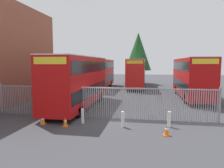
{
  "coord_description": "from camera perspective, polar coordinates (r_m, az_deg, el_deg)",
  "views": [
    {
      "loc": [
        3.04,
        -13.96,
        3.83
      ],
      "look_at": [
        0.0,
        4.0,
        2.0
      ],
      "focal_mm": 33.08,
      "sensor_mm": 36.0,
      "label": 1
    }
  ],
  "objects": [
    {
      "name": "tree_tall_back",
      "position": [
        39.19,
        7.25,
        8.89
      ],
      "size": [
        4.86,
        4.86,
        9.5
      ],
      "color": "#4C3823",
      "rests_on": "ground"
    },
    {
      "name": "double_decker_bus_behind_fence_right",
      "position": [
        32.51,
        6.84,
        3.22
      ],
      "size": [
        2.54,
        10.81,
        4.42
      ],
      "color": "red",
      "rests_on": "ground"
    },
    {
      "name": "ground_plane",
      "position": [
        22.5,
        1.71,
        -4.07
      ],
      "size": [
        100.0,
        100.0,
        0.0
      ],
      "primitive_type": "plane",
      "color": "#3D3D42"
    },
    {
      "name": "palisade_fence",
      "position": [
        14.56,
        -3.22,
        -4.76
      ],
      "size": [
        15.79,
        0.14,
        2.35
      ],
      "color": "gray",
      "rests_on": "ground"
    },
    {
      "name": "traffic_cone_mid_forecourt",
      "position": [
        13.91,
        -18.46,
        -9.31
      ],
      "size": [
        0.34,
        0.34,
        0.59
      ],
      "color": "orange",
      "rests_on": "ground"
    },
    {
      "name": "bollard_near_left",
      "position": [
        14.13,
        -18.91,
        -8.31
      ],
      "size": [
        0.2,
        0.2,
        0.95
      ],
      "primitive_type": "cylinder",
      "color": "silver",
      "rests_on": "ground"
    },
    {
      "name": "double_decker_bus_behind_fence_left",
      "position": [
        24.3,
        21.04,
        2.04
      ],
      "size": [
        2.54,
        10.81,
        4.42
      ],
      "color": "#B70C0C",
      "rests_on": "ground"
    },
    {
      "name": "bollard_near_right",
      "position": [
        12.58,
        2.97,
        -9.74
      ],
      "size": [
        0.2,
        0.2,
        0.95
      ],
      "primitive_type": "cylinder",
      "color": "silver",
      "rests_on": "ground"
    },
    {
      "name": "double_decker_bus_far_back",
      "position": [
        31.7,
        -3.33,
        3.19
      ],
      "size": [
        2.54,
        10.81,
        4.42
      ],
      "color": "red",
      "rests_on": "ground"
    },
    {
      "name": "bollard_center_front",
      "position": [
        13.46,
        -8.13,
        -8.76
      ],
      "size": [
        0.2,
        0.2,
        0.95
      ],
      "primitive_type": "cylinder",
      "color": "silver",
      "rests_on": "ground"
    },
    {
      "name": "double_decker_bus_near_gate",
      "position": [
        18.18,
        -9.11,
        1.23
      ],
      "size": [
        2.54,
        10.81,
        4.42
      ],
      "color": "#B70C0C",
      "rests_on": "ground"
    },
    {
      "name": "traffic_cone_near_kerb",
      "position": [
        11.6,
        14.86,
        -12.23
      ],
      "size": [
        0.34,
        0.34,
        0.59
      ],
      "color": "orange",
      "rests_on": "ground"
    },
    {
      "name": "traffic_cone_by_gate",
      "position": [
        13.07,
        -12.8,
        -10.13
      ],
      "size": [
        0.34,
        0.34,
        0.59
      ],
      "color": "orange",
      "rests_on": "ground"
    },
    {
      "name": "bollard_far_right",
      "position": [
        13.04,
        15.51,
        -9.39
      ],
      "size": [
        0.2,
        0.2,
        0.95
      ],
      "primitive_type": "cylinder",
      "color": "silver",
      "rests_on": "ground"
    }
  ]
}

